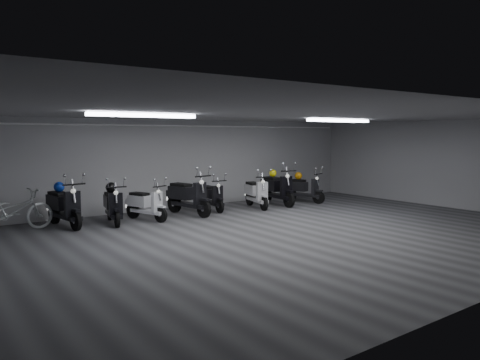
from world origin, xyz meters
TOP-DOWN VIEW (x-y plane):
  - floor at (0.00, 0.00)m, footprint 14.00×10.00m
  - ceiling at (0.00, 0.00)m, footprint 14.00×10.00m
  - back_wall at (0.00, 5.00)m, footprint 14.00×0.01m
  - right_wall at (7.00, 0.00)m, footprint 0.01×10.00m
  - fluor_strip_left at (-3.00, 1.00)m, footprint 2.40×0.18m
  - fluor_strip_right at (3.00, 1.00)m, footprint 2.40×0.18m
  - conduit at (0.00, 4.92)m, footprint 13.60×0.05m
  - scooter_0 at (-3.92, 3.86)m, footprint 0.91×1.97m
  - scooter_1 at (-2.76, 3.58)m, footprint 0.90×1.79m
  - scooter_2 at (-1.85, 3.50)m, footprint 1.04×1.71m
  - scooter_3 at (-0.49, 3.57)m, footprint 1.02×2.05m
  - scooter_5 at (0.48, 3.84)m, footprint 0.70×1.66m
  - scooter_6 at (1.92, 3.43)m, footprint 1.00×1.83m
  - scooter_7 at (2.87, 3.54)m, footprint 0.85×2.03m
  - scooter_9 at (4.01, 3.44)m, footprint 1.00×1.78m
  - bicycle at (-5.11, 3.92)m, footprint 2.02×1.05m
  - helmet_0 at (2.90, 3.81)m, footprint 0.27×0.27m
  - helmet_1 at (-3.96, 4.12)m, footprint 0.26×0.26m
  - helmet_2 at (-2.71, 3.81)m, footprint 0.29×0.29m
  - helmet_3 at (3.95, 3.66)m, footprint 0.26×0.26m

SIDE VIEW (x-z plane):
  - floor at x=0.00m, z-range -0.01..0.00m
  - scooter_5 at x=0.48m, z-range 0.00..1.20m
  - scooter_2 at x=-1.85m, z-range 0.00..1.20m
  - bicycle at x=-5.11m, z-range 0.00..1.25m
  - scooter_9 at x=4.01m, z-range 0.00..1.26m
  - scooter_1 at x=-2.76m, z-range 0.00..1.27m
  - scooter_6 at x=1.92m, z-range 0.00..1.29m
  - scooter_0 at x=-3.92m, z-range 0.00..1.41m
  - scooter_3 at x=-0.49m, z-range 0.00..1.46m
  - scooter_7 at x=2.87m, z-range 0.00..1.47m
  - helmet_3 at x=3.95m, z-range 0.78..1.04m
  - helmet_2 at x=-2.71m, z-range 0.79..1.08m
  - helmet_1 at x=-3.96m, z-range 0.87..1.14m
  - helmet_0 at x=2.90m, z-range 0.91..1.18m
  - back_wall at x=0.00m, z-range 0.00..2.80m
  - right_wall at x=7.00m, z-range 0.00..2.80m
  - conduit at x=0.00m, z-range 2.59..2.65m
  - fluor_strip_left at x=-3.00m, z-range 2.70..2.78m
  - fluor_strip_right at x=3.00m, z-range 2.70..2.78m
  - ceiling at x=0.00m, z-range 2.80..2.81m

